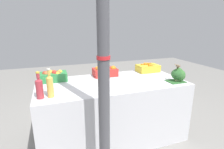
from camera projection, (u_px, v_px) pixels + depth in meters
ground_plane at (112, 136)px, 2.52m from camera, size 10.00×10.00×0.00m
market_table at (112, 110)px, 2.41m from camera, size 1.91×0.90×0.82m
support_pole at (104, 71)px, 1.47m from camera, size 0.12×0.12×2.32m
apple_crate at (54, 76)px, 2.33m from camera, size 0.34×0.23×0.14m
orange_crate at (104, 71)px, 2.55m from camera, size 0.34×0.23×0.15m
carrot_crate at (148, 68)px, 2.79m from camera, size 0.34×0.23×0.15m
broccoli_pile at (178, 75)px, 2.29m from camera, size 0.23×0.18×0.19m
juice_bottle_ruby at (39, 88)px, 1.75m from camera, size 0.07×0.07×0.28m
juice_bottle_golden at (50, 85)px, 1.78m from camera, size 0.07×0.07×0.30m
sparrow_bird at (178, 66)px, 2.23m from camera, size 0.05×0.13×0.05m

